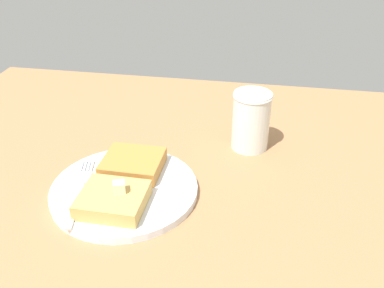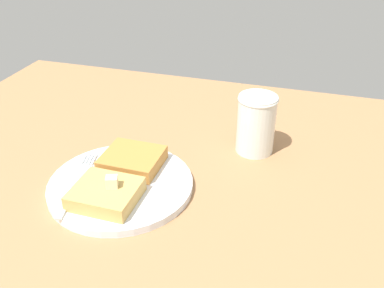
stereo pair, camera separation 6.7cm
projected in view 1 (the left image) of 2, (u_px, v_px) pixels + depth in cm
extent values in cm
cube|color=#9E7149|center=(142.00, 215.00, 61.12)|extent=(96.20, 96.20, 1.96)
cylinder|color=white|center=(124.00, 190.00, 63.51)|extent=(21.76, 21.76, 1.18)
torus|color=#302C3E|center=(124.00, 189.00, 63.41)|extent=(21.76, 21.76, 0.80)
cube|color=tan|center=(113.00, 200.00, 58.82)|extent=(8.20, 9.05, 2.21)
cube|color=#B87C38|center=(133.00, 164.00, 66.45)|extent=(8.20, 9.05, 2.21)
cube|color=beige|center=(119.00, 187.00, 58.09)|extent=(1.93, 2.02, 1.62)
cube|color=silver|center=(75.00, 205.00, 59.33)|extent=(9.96, 3.04, 0.36)
cube|color=silver|center=(83.00, 178.00, 64.80)|extent=(3.21, 2.75, 0.36)
cube|color=silver|center=(81.00, 167.00, 67.34)|extent=(3.19, 1.00, 0.36)
cube|color=silver|center=(85.00, 167.00, 67.36)|extent=(3.19, 1.00, 0.36)
cube|color=silver|center=(88.00, 167.00, 67.38)|extent=(3.19, 1.00, 0.36)
cube|color=silver|center=(92.00, 167.00, 67.40)|extent=(3.19, 1.00, 0.36)
cylinder|color=#381706|center=(250.00, 129.00, 73.50)|extent=(5.90, 5.90, 7.03)
cylinder|color=silver|center=(251.00, 121.00, 72.69)|extent=(6.42, 6.42, 10.17)
torus|color=silver|center=(253.00, 96.00, 70.30)|extent=(6.66, 6.66, 0.50)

